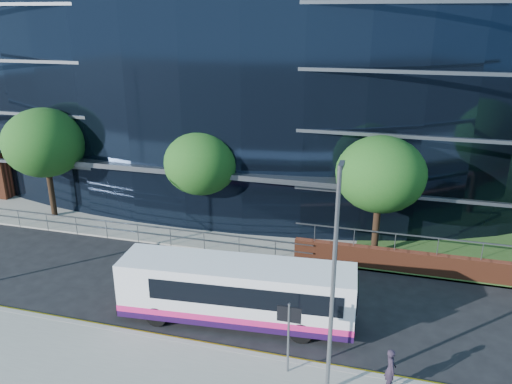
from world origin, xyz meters
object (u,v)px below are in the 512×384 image
(tree_far_c, at_px, (381,174))
(streetlight_east, at_px, (334,279))
(tree_far_b, at_px, (201,163))
(city_bus, at_px, (238,291))
(pedestrian, at_px, (391,369))
(street_sign, at_px, (289,323))
(tree_far_a, at_px, (44,143))

(tree_far_c, distance_m, streetlight_east, 11.22)
(tree_far_b, relative_size, streetlight_east, 0.76)
(city_bus, xyz_separation_m, pedestrian, (6.23, -2.65, -0.49))
(street_sign, relative_size, streetlight_east, 0.35)
(streetlight_east, bearing_deg, city_bus, 141.68)
(city_bus, bearing_deg, street_sign, -49.92)
(tree_far_a, bearing_deg, tree_far_c, 0.00)
(street_sign, height_order, tree_far_b, tree_far_b)
(street_sign, xyz_separation_m, tree_far_c, (2.50, 10.59, 2.39))
(pedestrian, bearing_deg, street_sign, 76.75)
(street_sign, height_order, tree_far_a, tree_far_a)
(pedestrian, bearing_deg, city_bus, 52.32)
(street_sign, distance_m, streetlight_east, 2.80)
(tree_far_c, bearing_deg, streetlight_east, -95.11)
(tree_far_c, bearing_deg, tree_far_a, 180.00)
(tree_far_c, height_order, city_bus, tree_far_c)
(tree_far_a, xyz_separation_m, pedestrian, (21.02, -10.50, -3.94))
(tree_far_a, xyz_separation_m, tree_far_b, (10.00, 0.50, -0.65))
(tree_far_c, distance_m, city_bus, 9.93)
(tree_far_b, xyz_separation_m, city_bus, (4.80, -8.35, -2.80))
(street_sign, distance_m, pedestrian, 3.73)
(streetlight_east, distance_m, pedestrian, 4.12)
(tree_far_a, distance_m, tree_far_c, 20.00)
(street_sign, height_order, city_bus, street_sign)
(tree_far_a, relative_size, streetlight_east, 0.87)
(pedestrian, bearing_deg, tree_far_a, 48.82)
(tree_far_c, bearing_deg, tree_far_b, 177.14)
(tree_far_a, relative_size, tree_far_b, 1.15)
(city_bus, bearing_deg, tree_far_c, 51.91)
(street_sign, bearing_deg, city_bus, 134.66)
(tree_far_a, bearing_deg, street_sign, -31.17)
(street_sign, xyz_separation_m, city_bus, (-2.70, 2.73, -0.74))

